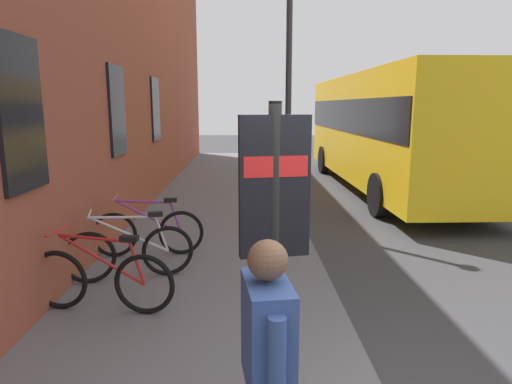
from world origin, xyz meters
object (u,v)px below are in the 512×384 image
Objects in this scene: transit_info_sign at (274,207)px; city_bus at (386,125)px; bicycle_mid_rack at (148,232)px; pedestrian_near_bus at (267,352)px; street_lamp at (289,67)px; bicycle_beside_lamp at (130,252)px; bicycle_by_door at (101,280)px.

city_bus is at bearing -21.85° from transit_info_sign.
bicycle_mid_rack is at bearing 137.79° from city_bus.
pedestrian_near_bus is (-1.10, 0.11, -0.58)m from transit_info_sign.
bicycle_mid_rack is 0.17× the size of city_bus.
transit_info_sign is at bearing 173.59° from street_lamp.
city_bus is (9.85, -3.95, 0.20)m from transit_info_sign.
city_bus is at bearing -38.96° from street_lamp.
pedestrian_near_bus is at bearing -154.79° from bicycle_beside_lamp.
bicycle_beside_lamp is at bearing 35.59° from transit_info_sign.
bicycle_beside_lamp is 1.00m from bicycle_mid_rack.
bicycle_by_door is 1.00× the size of bicycle_mid_rack.
street_lamp reaches higher than bicycle_beside_lamp.
street_lamp is (6.86, -0.75, 2.11)m from pedestrian_near_bus.
transit_info_sign is at bearing -153.34° from bicycle_mid_rack.
transit_info_sign reaches higher than bicycle_mid_rack.
pedestrian_near_bus is 0.32× the size of street_lamp.
bicycle_beside_lamp is at bearing -4.34° from bicycle_by_door.
street_lamp is at bearing -47.39° from bicycle_mid_rack.
bicycle_beside_lamp is at bearing 142.57° from street_lamp.
bicycle_mid_rack is (1.99, -0.12, -0.00)m from bicycle_by_door.
street_lamp is (2.23, -2.42, 2.74)m from bicycle_mid_rack.
bicycle_mid_rack is at bearing 19.81° from pedestrian_near_bus.
bicycle_mid_rack is (0.99, -0.04, 0.00)m from bicycle_beside_lamp.
street_lamp is at bearing 141.04° from city_bus.
bicycle_beside_lamp is at bearing 177.47° from bicycle_mid_rack.
street_lamp is (3.22, -2.47, 2.74)m from bicycle_beside_lamp.
bicycle_beside_lamp is 0.16× the size of city_bus.
bicycle_beside_lamp is at bearing 141.71° from city_bus.
pedestrian_near_bus reaches higher than bicycle_beside_lamp.
bicycle_by_door is 0.17× the size of city_bus.
bicycle_beside_lamp is at bearing 25.21° from pedestrian_near_bus.
city_bus is 5.41m from street_lamp.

